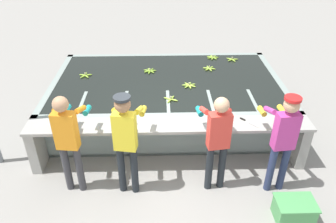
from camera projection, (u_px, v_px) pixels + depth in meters
The scene contains 18 objects.
ground_plane at pixel (170, 173), 5.48m from camera, with size 80.00×80.00×0.00m, color gray.
wash_tank at pixel (167, 98), 6.82m from camera, with size 4.60×2.78×0.83m.
work_ledge at pixel (169, 136), 5.36m from camera, with size 4.60×0.45×0.83m.
worker_0 at pixel (68, 136), 4.69m from camera, with size 0.46×0.73×1.65m.
worker_1 at pixel (126, 136), 4.64m from camera, with size 0.48×0.74×1.68m.
worker_2 at pixel (218, 136), 4.74m from camera, with size 0.47×0.73×1.62m.
worker_3 at pixel (283, 135), 4.69m from camera, with size 0.45×0.73×1.65m.
banana_bunch_floating_0 at pixel (171, 99), 5.89m from camera, with size 0.27×0.27×0.08m.
banana_bunch_floating_1 at pixel (213, 57), 7.56m from camera, with size 0.28×0.28×0.08m.
banana_bunch_floating_2 at pixel (232, 59), 7.46m from camera, with size 0.27×0.28×0.08m.
banana_bunch_floating_3 at pixel (189, 85), 6.36m from camera, with size 0.28×0.28×0.08m.
banana_bunch_floating_4 at pixel (85, 75), 6.74m from camera, with size 0.28×0.26×0.08m.
banana_bunch_floating_5 at pixel (222, 104), 5.74m from camera, with size 0.28×0.28×0.08m.
banana_bunch_floating_6 at pixel (209, 68), 7.04m from camera, with size 0.28×0.28×0.08m.
banana_bunch_floating_7 at pixel (150, 71), 6.93m from camera, with size 0.28×0.28×0.08m.
knife_0 at pixel (286, 124), 5.22m from camera, with size 0.35×0.07×0.02m.
knife_1 at pixel (246, 121), 5.30m from camera, with size 0.25×0.28×0.02m.
crate at pixel (294, 210), 4.59m from camera, with size 0.55×0.39×0.32m.
Camera 1 is at (-0.14, -4.12, 3.76)m, focal length 35.00 mm.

